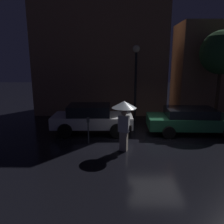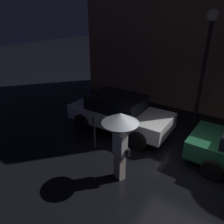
% 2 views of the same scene
% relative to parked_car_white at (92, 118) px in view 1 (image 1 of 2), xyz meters
% --- Properties ---
extents(ground_plane, '(60.00, 60.00, 0.00)m').
position_rel_parked_car_white_xyz_m(ground_plane, '(3.09, -1.50, -0.78)').
color(ground_plane, black).
extents(building_facade_left, '(9.04, 3.00, 10.20)m').
position_rel_parked_car_white_xyz_m(building_facade_left, '(0.20, 5.00, 4.32)').
color(building_facade_left, '#8C664C').
rests_on(building_facade_left, ground).
extents(parked_car_white, '(4.13, 1.98, 1.47)m').
position_rel_parked_car_white_xyz_m(parked_car_white, '(0.00, 0.00, 0.00)').
color(parked_car_white, silver).
rests_on(parked_car_white, ground).
extents(parked_car_green, '(4.70, 2.03, 1.32)m').
position_rel_parked_car_white_xyz_m(parked_car_green, '(5.22, -0.07, -0.07)').
color(parked_car_green, '#1E5638').
rests_on(parked_car_green, ground).
extents(pedestrian_with_umbrella, '(1.00, 1.00, 2.11)m').
position_rel_parked_car_white_xyz_m(pedestrian_with_umbrella, '(1.57, -2.45, 0.85)').
color(pedestrian_with_umbrella, beige).
rests_on(pedestrian_with_umbrella, ground).
extents(parking_meter, '(0.12, 0.10, 1.21)m').
position_rel_parked_car_white_xyz_m(parking_meter, '(0.00, -1.62, -0.03)').
color(parking_meter, '#4C5154').
rests_on(parking_meter, ground).
extents(street_lamp_near, '(0.42, 0.42, 4.59)m').
position_rel_parked_car_white_xyz_m(street_lamp_near, '(2.47, 2.28, 2.41)').
color(street_lamp_near, black).
rests_on(street_lamp_near, ground).
extents(street_tree, '(2.57, 2.57, 5.45)m').
position_rel_parked_car_white_xyz_m(street_tree, '(7.52, 2.31, 3.37)').
color(street_tree, '#473323').
rests_on(street_tree, ground).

